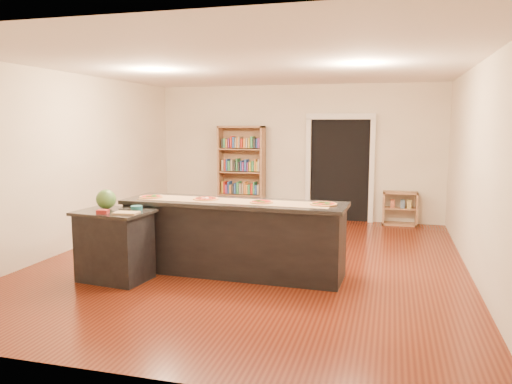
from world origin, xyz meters
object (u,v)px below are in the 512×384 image
(side_counter, at_px, (115,245))
(watermelon, at_px, (106,199))
(kitchen_island, at_px, (234,237))
(bookshelf, at_px, (241,172))
(waste_bin, at_px, (273,211))
(low_shelf, at_px, (400,208))

(side_counter, bearing_deg, watermelon, 153.98)
(kitchen_island, height_order, bookshelf, bookshelf)
(waste_bin, bearing_deg, kitchen_island, -84.74)
(watermelon, bearing_deg, side_counter, -32.70)
(watermelon, bearing_deg, kitchen_island, 19.95)
(waste_bin, bearing_deg, low_shelf, 3.35)
(side_counter, height_order, watermelon, watermelon)
(kitchen_island, bearing_deg, watermelon, -158.02)
(side_counter, relative_size, bookshelf, 0.47)
(bookshelf, bearing_deg, watermelon, -96.10)
(bookshelf, xyz_separation_m, watermelon, (-0.48, -4.48, 0.05))
(side_counter, xyz_separation_m, waste_bin, (1.04, 4.47, -0.27))
(side_counter, relative_size, watermelon, 3.57)
(kitchen_island, xyz_separation_m, watermelon, (-1.55, -0.56, 0.54))
(bookshelf, relative_size, waste_bin, 5.27)
(kitchen_island, xyz_separation_m, bookshelf, (-1.07, 3.92, 0.48))
(low_shelf, distance_m, waste_bin, 2.56)
(kitchen_island, height_order, low_shelf, kitchen_island)
(watermelon, bearing_deg, waste_bin, 74.56)
(bookshelf, bearing_deg, side_counter, -93.94)
(kitchen_island, xyz_separation_m, low_shelf, (2.20, 3.95, -0.16))
(low_shelf, bearing_deg, kitchen_island, -119.19)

